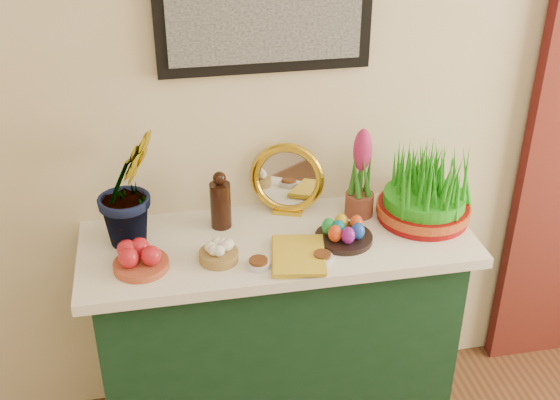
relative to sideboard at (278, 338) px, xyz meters
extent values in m
cube|color=beige|center=(0.24, 0.25, 0.93)|extent=(4.00, 0.04, 2.70)
cube|color=#133520|center=(0.00, 0.00, 0.00)|extent=(1.30, 0.45, 0.85)
cube|color=white|center=(0.00, 0.00, 0.45)|extent=(1.40, 0.55, 0.04)
imported|color=#28721C|center=(-0.50, 0.08, 0.74)|extent=(0.36, 0.35, 0.56)
cylinder|color=#A9452A|center=(-0.48, -0.10, 0.48)|extent=(0.24, 0.24, 0.03)
cylinder|color=olive|center=(-0.22, -0.11, 0.48)|extent=(0.16, 0.16, 0.04)
cylinder|color=black|center=(-0.19, 0.12, 0.55)|extent=(0.08, 0.08, 0.17)
sphere|color=black|center=(-0.19, 0.12, 0.66)|extent=(0.05, 0.05, 0.05)
cube|color=gold|center=(0.07, 0.16, 0.47)|extent=(0.12, 0.09, 0.02)
torus|color=gold|center=(0.07, 0.18, 0.60)|extent=(0.28, 0.15, 0.28)
cylinder|color=silver|center=(0.07, 0.17, 0.60)|extent=(0.21, 0.10, 0.21)
imported|color=gold|center=(-0.05, -0.13, 0.48)|extent=(0.20, 0.26, 0.03)
cylinder|color=silver|center=(-0.10, -0.17, 0.48)|extent=(0.08, 0.08, 0.02)
cylinder|color=#592D14|center=(-0.10, -0.17, 0.49)|extent=(0.06, 0.06, 0.01)
cylinder|color=silver|center=(0.12, -0.17, 0.47)|extent=(0.07, 0.07, 0.02)
cylinder|color=#592D14|center=(0.12, -0.17, 0.49)|extent=(0.06, 0.06, 0.01)
cylinder|color=black|center=(0.23, -0.07, 0.48)|extent=(0.25, 0.25, 0.02)
ellipsoid|color=red|center=(0.19, -0.10, 0.52)|extent=(0.05, 0.05, 0.06)
ellipsoid|color=#1845AD|center=(0.27, -0.10, 0.52)|extent=(0.05, 0.05, 0.06)
ellipsoid|color=gold|center=(0.23, -0.03, 0.52)|extent=(0.05, 0.05, 0.06)
ellipsoid|color=#198E3D|center=(0.18, -0.05, 0.52)|extent=(0.05, 0.05, 0.06)
ellipsoid|color=#E04A1A|center=(0.28, -0.05, 0.52)|extent=(0.05, 0.05, 0.06)
ellipsoid|color=#7A167E|center=(0.23, -0.12, 0.52)|extent=(0.05, 0.05, 0.06)
ellipsoid|color=#0B738C|center=(0.21, -0.07, 0.52)|extent=(0.05, 0.05, 0.06)
cylinder|color=brown|center=(0.33, 0.10, 0.51)|extent=(0.11, 0.11, 0.09)
ellipsoid|color=#D32A66|center=(0.33, 0.10, 0.73)|extent=(0.07, 0.07, 0.17)
cylinder|color=maroon|center=(0.56, 0.03, 0.50)|extent=(0.34, 0.34, 0.06)
cylinder|color=maroon|center=(0.56, 0.03, 0.51)|extent=(0.35, 0.35, 0.03)
camera|label=1|loc=(-0.39, -2.09, 1.81)|focal=45.00mm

